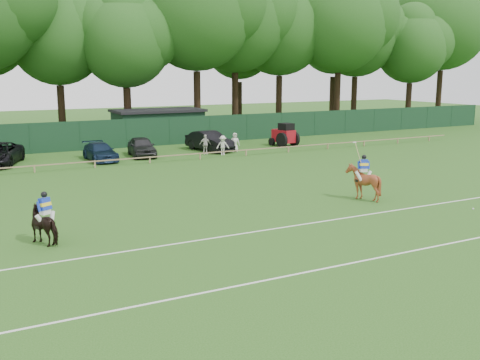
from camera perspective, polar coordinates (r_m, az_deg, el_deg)
ground at (r=24.95m, az=2.22°, el=-4.44°), size 160.00×160.00×0.00m
horse_dark at (r=23.25m, az=-19.10°, el=-4.33°), size 1.55×1.92×1.48m
horse_chestnut at (r=30.02m, az=12.39°, el=-0.20°), size 2.04×2.14×1.85m
sedan_navy at (r=43.35m, az=-14.02°, el=2.79°), size 1.95×4.58×1.32m
hatch_grey at (r=44.82m, az=-9.96°, el=3.36°), size 2.43×4.71×1.53m
estate_black at (r=47.35m, az=-3.13°, el=3.98°), size 2.66×5.21×1.64m
spectator_left at (r=44.83m, az=-1.76°, el=3.54°), size 1.14×0.87×1.56m
spectator_mid at (r=45.34m, az=-3.57°, el=3.63°), size 0.96×0.44×1.60m
spectator_right at (r=46.69m, az=-0.52°, el=3.86°), size 0.88×0.69×1.58m
rider_dark at (r=23.07m, az=-19.19°, el=-2.68°), size 0.88×0.62×1.41m
rider_chestnut at (r=29.87m, az=12.45°, el=1.31°), size 0.90×0.77×2.05m
polo_ball at (r=29.61m, az=22.60°, el=-2.72°), size 0.09×0.09×0.09m
pitch_lines at (r=22.12m, az=6.80°, el=-6.54°), size 60.00×5.10×0.01m
pitch_rail at (r=41.09m, az=-10.48°, el=2.19°), size 62.10×0.10×0.50m
perimeter_fence at (r=49.58m, az=-13.68°, el=4.50°), size 92.08×0.08×2.50m
utility_shed at (r=54.15m, az=-8.31°, el=5.54°), size 8.40×4.40×3.04m
tree_row at (r=57.91m, az=-13.69°, el=4.17°), size 96.00×12.00×21.00m
tractor at (r=50.28m, az=4.55°, el=4.56°), size 1.99×2.67×2.06m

